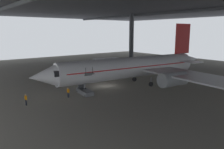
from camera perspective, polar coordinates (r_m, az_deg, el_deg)
The scene contains 6 objects.
ground_plane at distance 42.67m, azimuth -1.73°, elevation -3.00°, with size 110.00×110.00×0.00m, color gray.
hangar_structure at distance 51.23m, azimuth 11.23°, elevation 17.89°, with size 121.00×99.00×17.27m.
airplane_main at distance 42.87m, azimuth 5.59°, elevation 1.86°, with size 37.35×38.49×11.96m.
boarding_stairs at distance 37.48m, azimuth -6.93°, elevation -3.88°, with size 4.43×1.92×4.76m.
crew_worker_near_nose at distance 33.78m, azimuth -21.23°, elevation -5.86°, with size 0.55×0.24×1.66m.
crew_worker_by_stairs at distance 35.90m, azimuth -11.16°, elevation -4.39°, with size 0.53×0.32×1.61m.
Camera 1 is at (33.33, -24.58, 10.28)m, focal length 35.66 mm.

